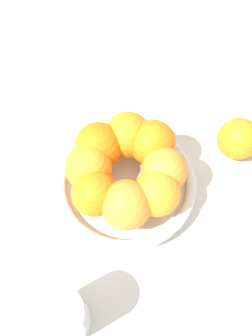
{
  "coord_description": "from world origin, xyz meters",
  "views": [
    {
      "loc": [
        0.21,
        0.13,
        0.52
      ],
      "look_at": [
        0.0,
        0.0,
        0.08
      ],
      "focal_mm": 35.0,
      "sensor_mm": 36.0,
      "label": 1
    }
  ],
  "objects": [
    {
      "name": "ground_plane",
      "position": [
        0.0,
        0.0,
        0.0
      ],
      "size": [
        4.0,
        4.0,
        0.0
      ],
      "primitive_type": "plane",
      "color": "beige"
    },
    {
      "name": "stray_orange",
      "position": [
        -0.18,
        0.12,
        0.04
      ],
      "size": [
        0.07,
        0.07,
        0.07
      ],
      "primitive_type": "sphere",
      "color": "orange",
      "rests_on": "ground_plane"
    },
    {
      "name": "orange_pile",
      "position": [
        -0.0,
        -0.0,
        0.08
      ],
      "size": [
        0.2,
        0.19,
        0.08
      ],
      "color": "orange",
      "rests_on": "fruit_bowl"
    },
    {
      "name": "drinking_glass",
      "position": [
        0.22,
        0.04,
        0.05
      ],
      "size": [
        0.07,
        0.07,
        0.1
      ],
      "primitive_type": "cylinder",
      "color": "silver",
      "rests_on": "ground_plane"
    },
    {
      "name": "fruit_bowl",
      "position": [
        0.0,
        0.0,
        0.02
      ],
      "size": [
        0.23,
        0.23,
        0.04
      ],
      "color": "silver",
      "rests_on": "ground_plane"
    }
  ]
}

